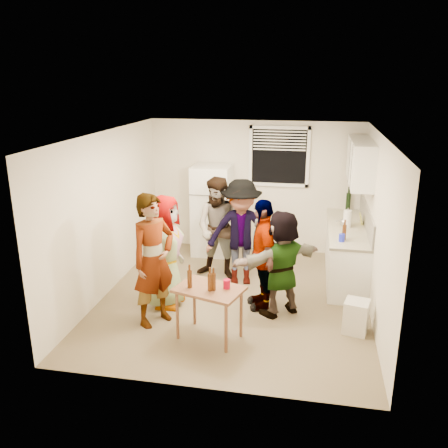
% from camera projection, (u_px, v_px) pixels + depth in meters
% --- Properties ---
extents(room, '(4.00, 4.50, 2.50)m').
position_uv_depth(room, '(234.00, 298.00, 7.32)').
color(room, silver).
rests_on(room, ground).
extents(window, '(1.12, 0.10, 1.06)m').
position_uv_depth(window, '(279.00, 157.00, 8.75)').
color(window, white).
rests_on(window, room).
extents(refrigerator, '(0.70, 0.70, 1.70)m').
position_uv_depth(refrigerator, '(212.00, 210.00, 8.96)').
color(refrigerator, white).
rests_on(refrigerator, ground).
extents(counter_lower, '(0.60, 2.20, 0.86)m').
position_uv_depth(counter_lower, '(346.00, 253.00, 7.96)').
color(counter_lower, white).
rests_on(counter_lower, ground).
extents(countertop, '(0.64, 2.22, 0.04)m').
position_uv_depth(countertop, '(348.00, 228.00, 7.83)').
color(countertop, beige).
rests_on(countertop, counter_lower).
extents(backsplash, '(0.03, 2.20, 0.36)m').
position_uv_depth(backsplash, '(367.00, 217.00, 7.72)').
color(backsplash, '#B7B2A9').
rests_on(backsplash, countertop).
extents(upper_cabinets, '(0.34, 1.60, 0.70)m').
position_uv_depth(upper_cabinets, '(360.00, 162.00, 7.67)').
color(upper_cabinets, white).
rests_on(upper_cabinets, room).
extents(kettle, '(0.23, 0.19, 0.18)m').
position_uv_depth(kettle, '(345.00, 226.00, 7.83)').
color(kettle, silver).
rests_on(kettle, countertop).
extents(paper_towel, '(0.13, 0.13, 0.28)m').
position_uv_depth(paper_towel, '(347.00, 227.00, 7.79)').
color(paper_towel, white).
rests_on(paper_towel, countertop).
extents(wine_bottle, '(0.08, 0.08, 0.33)m').
position_uv_depth(wine_bottle, '(347.00, 211.00, 8.75)').
color(wine_bottle, black).
rests_on(wine_bottle, countertop).
extents(beer_bottle_counter, '(0.06, 0.06, 0.23)m').
position_uv_depth(beer_bottle_counter, '(344.00, 240.00, 7.19)').
color(beer_bottle_counter, '#47230C').
rests_on(beer_bottle_counter, countertop).
extents(blue_cup, '(0.09, 0.09, 0.12)m').
position_uv_depth(blue_cup, '(341.00, 241.00, 7.12)').
color(blue_cup, '#1B26D5').
rests_on(blue_cup, countertop).
extents(picture_frame, '(0.02, 0.20, 0.16)m').
position_uv_depth(picture_frame, '(361.00, 219.00, 7.95)').
color(picture_frame, '#CDCC50').
rests_on(picture_frame, countertop).
extents(trash_bin, '(0.37, 0.37, 0.45)m').
position_uv_depth(trash_bin, '(356.00, 315.00, 6.28)').
color(trash_bin, silver).
rests_on(trash_bin, ground).
extents(serving_table, '(0.96, 0.77, 0.71)m').
position_uv_depth(serving_table, '(210.00, 337.00, 6.22)').
color(serving_table, brown).
rests_on(serving_table, ground).
extents(beer_bottle_table, '(0.06, 0.06, 0.22)m').
position_uv_depth(beer_bottle_table, '(214.00, 290.00, 5.96)').
color(beer_bottle_table, '#47230C').
rests_on(beer_bottle_table, serving_table).
extents(red_cup, '(0.09, 0.09, 0.12)m').
position_uv_depth(red_cup, '(227.00, 288.00, 6.00)').
color(red_cup, '#AA0421').
rests_on(red_cup, serving_table).
extents(guest_grey, '(1.74, 0.94, 0.54)m').
position_uv_depth(guest_grey, '(167.00, 304.00, 7.13)').
color(guest_grey, gray).
rests_on(guest_grey, ground).
extents(guest_stripe, '(1.90, 1.57, 0.44)m').
position_uv_depth(guest_stripe, '(156.00, 321.00, 6.62)').
color(guest_stripe, '#141933').
rests_on(guest_stripe, ground).
extents(guest_back_left, '(1.13, 1.84, 0.65)m').
position_uv_depth(guest_back_left, '(220.00, 276.00, 8.10)').
color(guest_back_left, brown).
rests_on(guest_back_left, ground).
extents(guest_back_right, '(1.44, 1.92, 0.65)m').
position_uv_depth(guest_back_right, '(240.00, 282.00, 7.87)').
color(guest_back_right, '#39393D').
rests_on(guest_back_right, ground).
extents(guest_black, '(1.86, 1.42, 0.40)m').
position_uv_depth(guest_black, '(261.00, 306.00, 7.07)').
color(guest_black, black).
rests_on(guest_black, ground).
extents(guest_orange, '(2.08, 2.09, 0.45)m').
position_uv_depth(guest_orange, '(280.00, 312.00, 6.87)').
color(guest_orange, '#C37D3C').
rests_on(guest_orange, ground).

